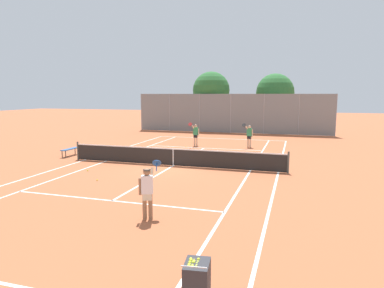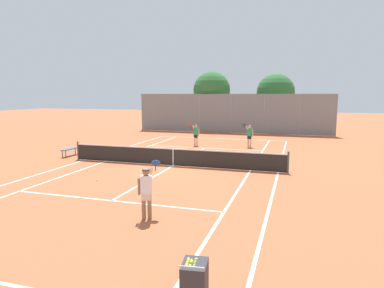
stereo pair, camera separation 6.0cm
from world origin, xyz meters
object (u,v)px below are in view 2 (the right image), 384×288
at_px(courtside_bench, 71,149).
at_px(ball_cart, 194,279).
at_px(tree_behind_left, 212,91).
at_px(tree_behind_right, 275,93).
at_px(player_far_left, 196,134).
at_px(loose_tennis_ball_2, 186,146).
at_px(loose_tennis_ball_1, 97,180).
at_px(tennis_net, 173,156).
at_px(player_far_right, 249,135).
at_px(loose_tennis_ball_0, 88,170).
at_px(player_near_side, 146,190).

bearing_deg(courtside_bench, ball_cart, -46.40).
distance_m(tree_behind_left, tree_behind_right, 6.67).
bearing_deg(player_far_left, tree_behind_right, 70.04).
bearing_deg(ball_cart, loose_tennis_ball_2, 108.62).
bearing_deg(tree_behind_right, loose_tennis_ball_2, -111.04).
bearing_deg(ball_cart, loose_tennis_ball_1, 132.29).
height_order(ball_cart, loose_tennis_ball_1, ball_cart).
xyz_separation_m(tennis_net, courtside_bench, (-7.17, 0.93, -0.10)).
distance_m(loose_tennis_ball_2, tree_behind_right, 15.34).
distance_m(player_far_left, player_far_right, 3.93).
bearing_deg(ball_cart, player_far_left, 106.47).
height_order(player_far_right, loose_tennis_ball_0, player_far_right).
bearing_deg(loose_tennis_ball_2, loose_tennis_ball_1, -93.91).
xyz_separation_m(player_far_right, tree_behind_right, (0.89, 12.68, 2.98)).
xyz_separation_m(loose_tennis_ball_0, courtside_bench, (-3.51, 3.40, 0.38)).
bearing_deg(loose_tennis_ball_0, tree_behind_right, 71.67).
xyz_separation_m(tree_behind_left, tree_behind_right, (6.42, 1.78, -0.21)).
bearing_deg(player_far_left, player_far_right, 7.17).
distance_m(tennis_net, tree_behind_right, 21.03).
xyz_separation_m(courtside_bench, tree_behind_left, (4.66, 17.67, 3.71)).
height_order(ball_cart, tree_behind_left, tree_behind_left).
relative_size(player_near_side, loose_tennis_ball_1, 26.88).
height_order(loose_tennis_ball_0, courtside_bench, courtside_bench).
bearing_deg(loose_tennis_ball_0, ball_cart, -47.30).
distance_m(tennis_net, ball_cart, 12.39).
bearing_deg(loose_tennis_ball_2, loose_tennis_ball_0, -104.00).
relative_size(player_far_right, loose_tennis_ball_2, 26.88).
height_order(ball_cart, player_far_right, player_far_right).
bearing_deg(tennis_net, ball_cart, -67.93).
xyz_separation_m(player_far_left, courtside_bench, (-6.29, -6.28, -0.52)).
relative_size(player_far_right, loose_tennis_ball_0, 26.88).
xyz_separation_m(ball_cart, tree_behind_left, (-7.17, 30.09, 3.58)).
relative_size(ball_cart, courtside_bench, 0.64).
height_order(loose_tennis_ball_2, tree_behind_right, tree_behind_right).
height_order(tennis_net, player_far_right, player_far_right).
relative_size(tennis_net, loose_tennis_ball_0, 181.82).
xyz_separation_m(player_far_left, loose_tennis_ball_2, (-0.54, -0.68, -0.89)).
relative_size(player_near_side, loose_tennis_ball_0, 26.88).
relative_size(loose_tennis_ball_1, courtside_bench, 0.04).
distance_m(player_near_side, loose_tennis_ball_1, 5.60).
bearing_deg(courtside_bench, loose_tennis_ball_2, 44.26).
bearing_deg(player_far_left, ball_cart, -73.53).
xyz_separation_m(player_far_right, loose_tennis_ball_0, (-6.68, -10.17, -0.89)).
xyz_separation_m(player_near_side, player_far_left, (-2.86, 14.92, 0.00)).
height_order(loose_tennis_ball_1, tree_behind_left, tree_behind_left).
relative_size(loose_tennis_ball_1, tree_behind_left, 0.01).
relative_size(ball_cart, tree_behind_left, 0.16).
distance_m(player_far_right, tree_behind_left, 12.64).
bearing_deg(loose_tennis_ball_0, player_near_side, -42.82).
bearing_deg(tree_behind_right, courtside_bench, -119.66).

